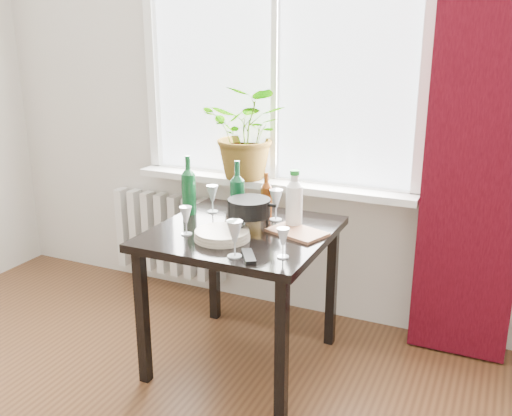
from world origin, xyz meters
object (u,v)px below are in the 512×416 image
at_px(wineglass_far_right, 283,243).
at_px(plate_stack, 222,235).
at_px(fondue_pot, 249,215).
at_px(bottle_amber, 266,195).
at_px(wine_bottle_right, 237,191).
at_px(cutting_board, 297,232).
at_px(radiator, 169,234).
at_px(tv_remote, 249,256).
at_px(table, 242,247).
at_px(potted_plant, 249,132).
at_px(wineglass_front_right, 235,239).
at_px(wineglass_back_left, 212,199).
at_px(cleaning_bottle, 294,198).
at_px(wineglass_front_left, 186,220).
at_px(wine_bottle_left, 189,185).
at_px(wineglass_back_center, 276,205).

relative_size(wineglass_far_right, plate_stack, 0.51).
bearing_deg(fondue_pot, bottle_amber, 102.02).
xyz_separation_m(wine_bottle_right, cutting_board, (0.35, -0.07, -0.15)).
distance_m(radiator, tv_remote, 1.46).
distance_m(table, tv_remote, 0.39).
height_order(plate_stack, tv_remote, plate_stack).
xyz_separation_m(radiator, table, (0.85, -0.63, 0.27)).
bearing_deg(table, radiator, 143.46).
xyz_separation_m(potted_plant, wineglass_far_right, (0.55, -0.84, -0.31)).
relative_size(potted_plant, fondue_pot, 2.27).
height_order(wineglass_front_right, wineglass_back_left, wineglass_front_right).
bearing_deg(bottle_amber, cleaning_bottle, -21.49).
bearing_deg(cleaning_bottle, wine_bottle_right, -174.22).
height_order(wine_bottle_right, wineglass_back_left, wine_bottle_right).
distance_m(potted_plant, wine_bottle_right, 0.53).
distance_m(bottle_amber, wineglass_back_left, 0.31).
distance_m(table, wineglass_back_left, 0.37).
xyz_separation_m(wineglass_front_left, tv_remote, (0.40, -0.15, -0.06)).
bearing_deg(wine_bottle_left, plate_stack, -39.01).
relative_size(wine_bottle_right, wineglass_back_left, 2.10).
bearing_deg(bottle_amber, cutting_board, -35.38).
bearing_deg(bottle_amber, wineglass_front_left, -121.66).
distance_m(bottle_amber, plate_stack, 0.40).
relative_size(wine_bottle_left, tv_remote, 2.07).
bearing_deg(tv_remote, wine_bottle_left, 108.81).
bearing_deg(wine_bottle_left, wineglass_far_right, -28.33).
xyz_separation_m(potted_plant, wineglass_back_left, (-0.04, -0.39, -0.30)).
distance_m(table, fondue_pot, 0.18).
bearing_deg(cleaning_bottle, fondue_pot, -138.48).
relative_size(wineglass_front_right, plate_stack, 0.63).
bearing_deg(plate_stack, cutting_board, 36.35).
bearing_deg(wineglass_back_center, potted_plant, 131.25).
height_order(bottle_amber, tv_remote, bottle_amber).
bearing_deg(cutting_board, plate_stack, -143.65).
bearing_deg(tv_remote, table, 87.25).
bearing_deg(potted_plant, plate_stack, -74.43).
bearing_deg(table, wine_bottle_right, 124.86).
xyz_separation_m(cleaning_bottle, plate_stack, (-0.24, -0.31, -0.13)).
height_order(cleaning_bottle, wineglass_back_left, cleaning_bottle).
distance_m(potted_plant, fondue_pot, 0.71).
bearing_deg(fondue_pot, wine_bottle_right, 145.21).
xyz_separation_m(radiator, tv_remote, (1.04, -0.96, 0.37)).
bearing_deg(tv_remote, radiator, 104.49).
xyz_separation_m(radiator, cutting_board, (1.12, -0.57, 0.37)).
bearing_deg(bottle_amber, tv_remote, -74.17).
bearing_deg(wineglass_front_left, potted_plant, 91.52).
bearing_deg(wine_bottle_left, wineglass_front_right, -42.27).
relative_size(wine_bottle_right, plate_stack, 1.19).
height_order(wine_bottle_right, wineglass_back_center, wine_bottle_right).
distance_m(wineglass_back_left, plate_stack, 0.43).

